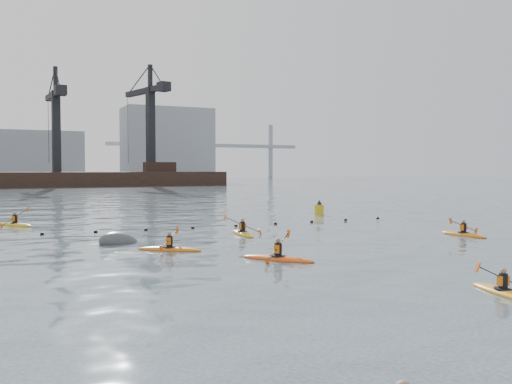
# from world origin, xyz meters

# --- Properties ---
(ground) EXTENTS (400.00, 400.00, 0.00)m
(ground) POSITION_xyz_m (0.00, 0.00, 0.00)
(ground) COLOR #35444D
(ground) RESTS_ON ground
(float_line) EXTENTS (33.24, 0.73, 0.24)m
(float_line) POSITION_xyz_m (-0.50, 22.53, 0.03)
(float_line) COLOR black
(float_line) RESTS_ON ground
(barge_pier) EXTENTS (72.00, 19.30, 29.50)m
(barge_pier) POSITION_xyz_m (-0.22, 110.00, 1.89)
(barge_pier) COLOR black
(barge_pier) RESTS_ON ground
(skyline) EXTENTS (141.00, 28.00, 22.00)m
(skyline) POSITION_xyz_m (2.23, 150.27, 9.25)
(skyline) COLOR gray
(skyline) RESTS_ON ground
(kayaker_0) EXTENTS (2.55, 3.01, 1.30)m
(kayaker_0) POSITION_xyz_m (0.48, 9.28, 0.10)
(kayaker_0) COLOR #E25115
(kayaker_0) RESTS_ON ground
(kayaker_1) EXTENTS (1.98, 2.92, 1.12)m
(kayaker_1) POSITION_xyz_m (3.94, 0.89, 0.09)
(kayaker_1) COLOR orange
(kayaker_1) RESTS_ON ground
(kayaker_2) EXTENTS (2.91, 2.42, 1.14)m
(kayaker_2) POSITION_xyz_m (-2.94, 13.77, 0.10)
(kayaker_2) COLOR #CD6513
(kayaker_2) RESTS_ON ground
(kayaker_3) EXTENTS (2.35, 3.43, 1.33)m
(kayaker_3) POSITION_xyz_m (2.63, 17.99, 0.10)
(kayaker_3) COLOR gold
(kayaker_3) RESTS_ON ground
(kayaker_4) EXTENTS (2.23, 3.26, 1.19)m
(kayaker_4) POSITION_xyz_m (14.00, 12.24, 0.10)
(kayaker_4) COLOR orange
(kayaker_4) RESTS_ON ground
(kayaker_5) EXTENTS (2.48, 3.04, 1.32)m
(kayaker_5) POSITION_xyz_m (-9.34, 29.05, 0.10)
(kayaker_5) COLOR gold
(kayaker_5) RESTS_ON ground
(mooring_buoy) EXTENTS (2.80, 2.20, 1.59)m
(mooring_buoy) POSITION_xyz_m (-4.60, 17.39, 0.00)
(mooring_buoy) COLOR #3E4144
(mooring_buoy) RESTS_ON ground
(nav_buoy) EXTENTS (0.77, 0.77, 1.41)m
(nav_buoy) POSITION_xyz_m (13.91, 27.86, 0.43)
(nav_buoy) COLOR gold
(nav_buoy) RESTS_ON ground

